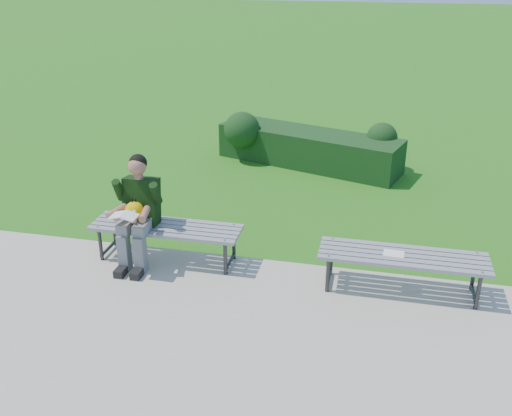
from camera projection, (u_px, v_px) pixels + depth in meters
ground at (244, 259)px, 7.01m from camera, size 80.00×80.00×0.00m
walkway at (200, 345)px, 5.45m from camera, size 30.00×3.50×0.02m
hedge at (305, 145)px, 9.97m from camera, size 3.33×1.76×0.89m
bench_left at (166, 230)px, 6.79m from camera, size 1.80×0.50×0.46m
bench_right at (403, 259)px, 6.15m from camera, size 1.80×0.50×0.46m
seated_boy at (137, 208)px, 6.65m from camera, size 0.56×0.76×1.31m
paper_sheet at (394, 254)px, 6.15m from camera, size 0.23×0.17×0.01m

